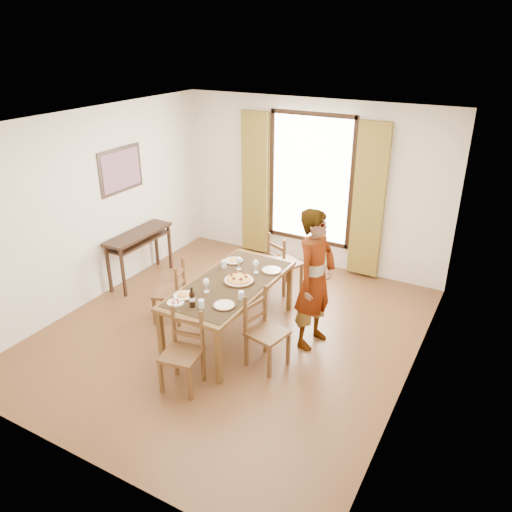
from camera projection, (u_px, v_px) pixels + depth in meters
The scene contains 22 objects.
ground at pixel (232, 331), 6.58m from camera, with size 5.00×5.00×0.00m, color #502C19.
room_shell at pixel (235, 218), 6.04m from camera, with size 4.60×5.10×2.74m.
console_table at pixel (139, 240), 7.66m from camera, with size 0.38×1.20×0.80m.
dining_table at pixel (230, 287), 6.24m from camera, with size 0.92×1.94×0.76m.
chair_west at pixel (171, 294), 6.69m from camera, with size 0.49×0.49×0.86m.
chair_north at pixel (284, 264), 7.46m from camera, with size 0.54×0.54×0.92m.
chair_south at pixel (183, 353), 5.42m from camera, with size 0.46×0.46×0.90m.
chair_east at pixel (265, 333), 5.78m from camera, with size 0.48×0.48×0.92m.
man at pixel (315, 280), 6.00m from camera, with size 0.53×0.71×1.78m, color gray.
plate_sw at pixel (183, 295), 5.87m from camera, with size 0.27×0.27×0.05m, color silver, non-canonical shape.
plate_se at pixel (224, 304), 5.67m from camera, with size 0.27×0.27×0.05m, color silver, non-canonical shape.
plate_nw at pixel (234, 260), 6.76m from camera, with size 0.27×0.27×0.05m, color silver, non-canonical shape.
plate_ne at pixel (271, 269), 6.49m from camera, with size 0.27×0.27×0.05m, color silver, non-canonical shape.
pasta_platter at pixel (239, 278), 6.22m from camera, with size 0.40×0.40×0.10m, color #C25018, non-canonical shape.
caprese_plate at pixel (176, 302), 5.74m from camera, with size 0.20×0.20×0.04m, color silver, non-canonical shape.
wine_glass_a at pixel (206, 285), 5.95m from camera, with size 0.08×0.08×0.18m, color white, non-canonical shape.
wine_glass_b at pixel (256, 266), 6.42m from camera, with size 0.08×0.08×0.18m, color white, non-canonical shape.
wine_glass_c at pixel (239, 263), 6.51m from camera, with size 0.08×0.08×0.18m, color white, non-canonical shape.
tumbler_a at pixel (241, 295), 5.81m from camera, with size 0.07×0.07×0.10m, color silver.
tumbler_b at pixel (224, 264), 6.58m from camera, with size 0.07×0.07×0.10m, color silver.
tumbler_c at pixel (201, 304), 5.63m from camera, with size 0.07×0.07×0.10m, color silver.
wine_bottle at pixel (192, 297), 5.62m from camera, with size 0.07×0.07×0.25m, color black, non-canonical shape.
Camera 1 is at (2.96, -4.72, 3.64)m, focal length 35.00 mm.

